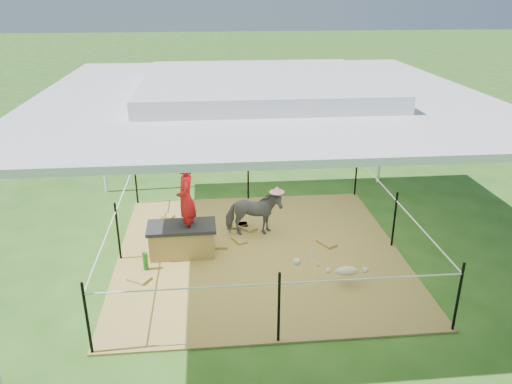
{
  "coord_description": "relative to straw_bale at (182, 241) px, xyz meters",
  "views": [
    {
      "loc": [
        -0.76,
        -7.21,
        4.07
      ],
      "look_at": [
        0.0,
        0.6,
        0.85
      ],
      "focal_mm": 35.0,
      "sensor_mm": 36.0,
      "label": 1
    }
  ],
  "objects": [
    {
      "name": "hay_patch",
      "position": [
        1.26,
        -0.06,
        -0.24
      ],
      "size": [
        4.6,
        4.6,
        0.03
      ],
      "primitive_type": "cube",
      "color": "brown",
      "rests_on": "ground"
    },
    {
      "name": "woman",
      "position": [
        0.1,
        0.0,
        0.85
      ],
      "size": [
        0.31,
        0.46,
        1.24
      ],
      "primitive_type": "imported",
      "rotation": [
        0.0,
        0.0,
        -1.55
      ],
      "color": "red",
      "rests_on": "straw_bale"
    },
    {
      "name": "green_bottle",
      "position": [
        -0.55,
        -0.45,
        -0.09
      ],
      "size": [
        0.08,
        0.08,
        0.29
      ],
      "primitive_type": "cylinder",
      "rotation": [
        0.0,
        0.0,
        0.02
      ],
      "color": "#19711A",
      "rests_on": "hay_patch"
    },
    {
      "name": "ground",
      "position": [
        1.26,
        -0.06,
        -0.26
      ],
      "size": [
        90.0,
        90.0,
        0.0
      ],
      "primitive_type": "plane",
      "color": "#2D5919",
      "rests_on": "ground"
    },
    {
      "name": "picnic_table_near",
      "position": [
        3.32,
        7.95,
        0.11
      ],
      "size": [
        1.93,
        1.51,
        0.74
      ],
      "primitive_type": "cube",
      "rotation": [
        0.0,
        0.0,
        0.14
      ],
      "color": "#55381D",
      "rests_on": "ground"
    },
    {
      "name": "picnic_table_far",
      "position": [
        6.16,
        8.7,
        0.06
      ],
      "size": [
        1.61,
        1.22,
        0.64
      ],
      "primitive_type": "cube",
      "rotation": [
        0.0,
        0.0,
        0.07
      ],
      "color": "brown",
      "rests_on": "ground"
    },
    {
      "name": "straw_bale",
      "position": [
        0.0,
        0.0,
        0.0
      ],
      "size": [
        1.04,
        0.54,
        0.46
      ],
      "primitive_type": "cube",
      "rotation": [
        0.0,
        0.0,
        0.02
      ],
      "color": "olive",
      "rests_on": "hay_patch"
    },
    {
      "name": "distant_person",
      "position": [
        3.07,
        7.46,
        0.24
      ],
      "size": [
        0.59,
        0.53,
        1.01
      ],
      "primitive_type": "imported",
      "rotation": [
        0.0,
        0.0,
        2.77
      ],
      "color": "#3489C6",
      "rests_on": "ground"
    },
    {
      "name": "dark_cloth",
      "position": [
        0.0,
        0.0,
        0.26
      ],
      "size": [
        1.11,
        0.59,
        0.06
      ],
      "primitive_type": "cube",
      "rotation": [
        0.0,
        0.0,
        0.02
      ],
      "color": "black",
      "rests_on": "straw_bale"
    },
    {
      "name": "foal",
      "position": [
        2.42,
        -1.16,
        0.02
      ],
      "size": [
        0.94,
        0.56,
        0.51
      ],
      "primitive_type": null,
      "rotation": [
        0.0,
        0.0,
        -0.06
      ],
      "color": "beige",
      "rests_on": "hay_patch"
    },
    {
      "name": "trash_barrel",
      "position": [
        4.47,
        6.03,
        0.17
      ],
      "size": [
        0.58,
        0.58,
        0.85
      ],
      "primitive_type": "cylinder",
      "rotation": [
        0.0,
        0.0,
        0.05
      ],
      "color": "#1761B1",
      "rests_on": "ground"
    },
    {
      "name": "rope_fence",
      "position": [
        1.26,
        -0.06,
        0.38
      ],
      "size": [
        4.54,
        4.54,
        1.0
      ],
      "color": "black",
      "rests_on": "ground"
    },
    {
      "name": "pony",
      "position": [
        1.22,
        0.56,
        0.18
      ],
      "size": [
        0.97,
        0.46,
        0.81
      ],
      "primitive_type": "imported",
      "rotation": [
        0.0,
        0.0,
        1.59
      ],
      "color": "#4C4C51",
      "rests_on": "hay_patch"
    },
    {
      "name": "pink_hat",
      "position": [
        1.22,
        0.56,
        0.64
      ],
      "size": [
        0.25,
        0.25,
        0.12
      ],
      "primitive_type": "cylinder",
      "color": "pink",
      "rests_on": "pony"
    },
    {
      "name": "canopy_tent",
      "position": [
        1.26,
        -0.06,
        2.43
      ],
      "size": [
        6.3,
        6.3,
        2.9
      ],
      "color": "silver",
      "rests_on": "ground"
    }
  ]
}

